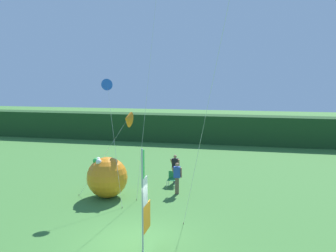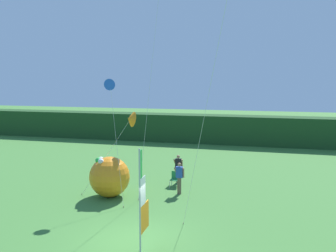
# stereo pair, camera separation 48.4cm
# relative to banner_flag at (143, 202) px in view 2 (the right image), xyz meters

# --- Properties ---
(ground_plane) EXTENTS (120.00, 120.00, 0.00)m
(ground_plane) POSITION_rel_banner_flag_xyz_m (-0.62, 0.75, -1.87)
(ground_plane) COLOR #3D7533
(distant_treeline) EXTENTS (80.00, 2.40, 2.73)m
(distant_treeline) POSITION_rel_banner_flag_xyz_m (-0.62, 23.46, -0.51)
(distant_treeline) COLOR #1E421E
(distant_treeline) RESTS_ON ground
(banner_flag) EXTENTS (0.06, 1.03, 3.91)m
(banner_flag) POSITION_rel_banner_flag_xyz_m (0.00, 0.00, 0.00)
(banner_flag) COLOR #B7B7BC
(banner_flag) RESTS_ON ground
(person_near_banner) EXTENTS (0.55, 0.48, 1.73)m
(person_near_banner) POSITION_rel_banner_flag_xyz_m (-0.72, 8.98, -0.95)
(person_near_banner) COLOR #2D334C
(person_near_banner) RESTS_ON ground
(person_mid_field) EXTENTS (0.55, 0.48, 1.75)m
(person_mid_field) POSITION_rel_banner_flag_xyz_m (-0.18, 6.87, -0.93)
(person_mid_field) COLOR brown
(person_mid_field) RESTS_ON ground
(inflatable_balloon) EXTENTS (2.17, 2.17, 2.18)m
(inflatable_balloon) POSITION_rel_banner_flag_xyz_m (-3.71, 5.51, -0.78)
(inflatable_balloon) COLOR orange
(inflatable_balloon) RESTS_ON ground
(folding_chair) EXTENTS (0.51, 0.51, 0.89)m
(folding_chair) POSITION_rel_banner_flag_xyz_m (-0.73, 8.16, -1.36)
(folding_chair) COLOR #BCBCC1
(folding_chair) RESTS_ON ground
(kite_orange_delta_0) EXTENTS (2.72, 2.27, 4.52)m
(kite_orange_delta_0) POSITION_rel_banner_flag_xyz_m (-3.08, 7.13, 2.17)
(kite_orange_delta_0) COLOR brown
(kite_orange_delta_0) RESTS_ON ground
(kite_blue_delta_2) EXTENTS (1.76, 2.13, 6.33)m
(kite_blue_delta_2) POSITION_rel_banner_flag_xyz_m (-3.77, 5.99, 4.09)
(kite_blue_delta_2) COLOR brown
(kite_blue_delta_2) RESTS_ON ground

